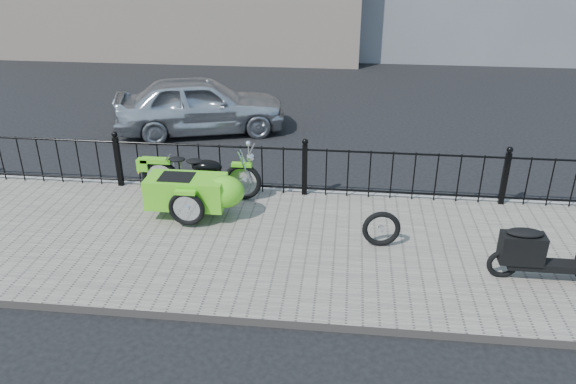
# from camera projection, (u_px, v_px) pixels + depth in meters

# --- Properties ---
(ground) EXTENTS (120.00, 120.00, 0.00)m
(ground) POSITION_uv_depth(u_px,v_px,m) (298.00, 234.00, 9.21)
(ground) COLOR black
(ground) RESTS_ON ground
(sidewalk) EXTENTS (30.00, 3.80, 0.12)m
(sidewalk) POSITION_uv_depth(u_px,v_px,m) (294.00, 247.00, 8.74)
(sidewalk) COLOR slate
(sidewalk) RESTS_ON ground
(curb) EXTENTS (30.00, 0.10, 0.12)m
(curb) POSITION_uv_depth(u_px,v_px,m) (305.00, 194.00, 10.48)
(curb) COLOR gray
(curb) RESTS_ON ground
(iron_fence) EXTENTS (14.11, 0.11, 1.08)m
(iron_fence) POSITION_uv_depth(u_px,v_px,m) (305.00, 171.00, 10.13)
(iron_fence) COLOR black
(iron_fence) RESTS_ON sidewalk
(motorcycle_sidecar) EXTENTS (2.28, 1.48, 0.98)m
(motorcycle_sidecar) POSITION_uv_depth(u_px,v_px,m) (199.00, 188.00, 9.44)
(motorcycle_sidecar) COLOR black
(motorcycle_sidecar) RESTS_ON sidewalk
(scooter) EXTENTS (1.60, 0.47, 1.09)m
(scooter) POSITION_uv_depth(u_px,v_px,m) (541.00, 253.00, 7.65)
(scooter) COLOR black
(scooter) RESTS_ON sidewalk
(spare_tire) EXTENTS (0.59, 0.13, 0.59)m
(spare_tire) POSITION_uv_depth(u_px,v_px,m) (381.00, 229.00, 8.53)
(spare_tire) COLOR black
(spare_tire) RESTS_ON sidewalk
(sedan_car) EXTENTS (4.34, 2.69, 1.38)m
(sedan_car) POSITION_uv_depth(u_px,v_px,m) (201.00, 105.00, 13.53)
(sedan_car) COLOR silver
(sedan_car) RESTS_ON ground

